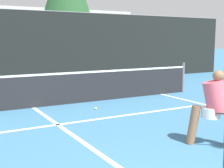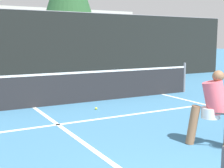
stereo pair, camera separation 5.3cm
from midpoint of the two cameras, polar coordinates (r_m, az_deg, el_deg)
name	(u,v)px [view 2 (the right image)]	position (r m, az deg, el deg)	size (l,w,h in m)	color
court_service_line	(58,124)	(7.16, -9.66, -7.31)	(8.25, 0.10, 0.01)	white
court_center_mark	(73,136)	(6.32, -6.82, -9.37)	(0.10, 5.94, 0.01)	white
net	(33,90)	(8.96, -14.01, -1.01)	(11.09, 0.09, 1.07)	slate
fence_back	(3,48)	(13.34, -19.26, 6.21)	(24.00, 0.06, 3.12)	black
player_practicing	(214,106)	(5.85, 18.34, -3.86)	(0.84, 1.10, 1.37)	#8C6042
tennis_ball_scattered_0	(96,108)	(8.54, -2.73, -4.48)	(0.07, 0.07, 0.07)	#D1E033
parked_car	(60,64)	(17.54, -9.32, 3.61)	(1.66, 4.03, 1.30)	#B7B7BC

